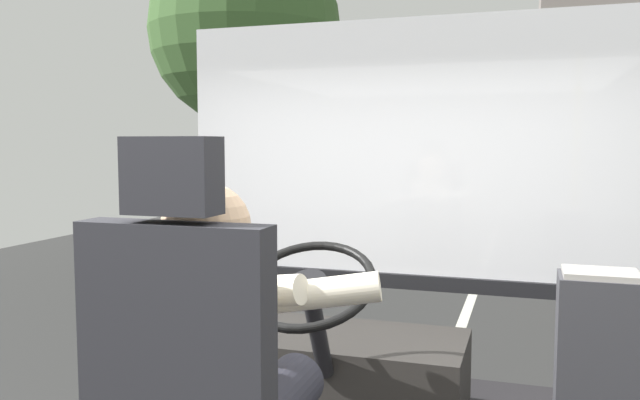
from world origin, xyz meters
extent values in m
cube|color=#2F2F2F|center=(0.00, 8.80, -0.03)|extent=(18.00, 44.00, 0.05)
cube|color=silver|center=(0.00, 8.80, 0.00)|extent=(0.12, 39.60, 0.00)
cube|color=#28282D|center=(-0.12, -0.56, 1.52)|extent=(0.48, 0.10, 0.66)
cube|color=#28282D|center=(-0.12, -0.56, 1.96)|extent=(0.22, 0.10, 0.18)
cylinder|color=silver|center=(-0.12, -0.40, 1.45)|extent=(0.33, 0.33, 0.52)
cube|color=#B2842D|center=(-0.12, -0.23, 1.52)|extent=(0.06, 0.01, 0.33)
sphere|color=tan|center=(-0.12, -0.40, 1.82)|extent=(0.23, 0.23, 0.23)
cylinder|color=silver|center=(-0.02, -0.12, 1.58)|extent=(0.59, 0.20, 0.17)
cylinder|color=silver|center=(-0.23, -0.12, 1.58)|extent=(0.59, 0.20, 0.17)
cube|color=#282623|center=(-0.12, 0.90, 0.96)|extent=(1.10, 0.56, 0.40)
cylinder|color=black|center=(-0.12, 0.51, 1.29)|extent=(0.07, 0.28, 0.45)
torus|color=black|center=(-0.12, 0.40, 1.50)|extent=(0.52, 0.48, 0.27)
cylinder|color=black|center=(-0.12, 0.40, 1.50)|extent=(0.15, 0.14, 0.09)
cube|color=#333338|center=(0.91, 0.51, 1.17)|extent=(0.27, 0.22, 0.82)
cube|color=#9E9993|center=(0.91, 0.51, 1.59)|extent=(0.25, 0.19, 0.02)
cube|color=silver|center=(0.00, 1.62, 2.01)|extent=(2.50, 0.01, 1.40)
cube|color=black|center=(0.00, 1.62, 1.27)|extent=(2.50, 0.08, 0.08)
cylinder|color=#4C3828|center=(-3.54, 7.32, 1.40)|extent=(0.25, 0.25, 2.81)
sphere|color=#3B5E2D|center=(-3.54, 7.32, 3.76)|extent=(2.94, 2.94, 2.94)
cylinder|color=black|center=(3.06, 17.38, 0.25)|extent=(0.14, 0.50, 0.50)
cylinder|color=black|center=(3.06, 14.98, 0.25)|extent=(0.14, 0.50, 0.50)
cylinder|color=black|center=(3.54, 23.03, 0.24)|extent=(0.14, 0.48, 0.48)
cylinder|color=black|center=(3.54, 20.43, 0.24)|extent=(0.14, 0.48, 0.48)
camera|label=1|loc=(0.66, -1.86, 2.03)|focal=35.89mm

